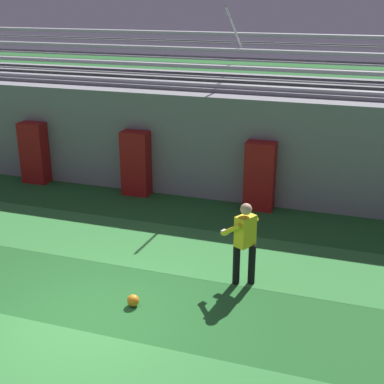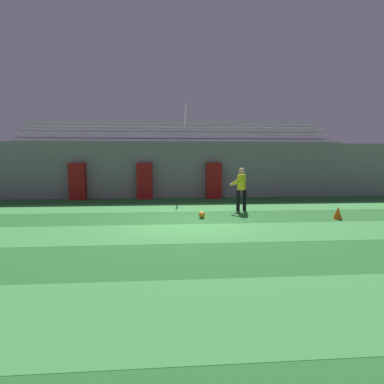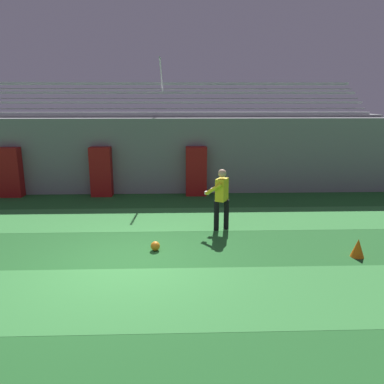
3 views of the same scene
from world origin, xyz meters
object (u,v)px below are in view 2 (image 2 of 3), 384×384
Objects in this scene: padding_pillar_gate_left at (145,181)px; traffic_cone at (338,213)px; padding_pillar_gate_right at (214,181)px; soccer_ball at (202,215)px; padding_pillar_far_left at (78,181)px; goalkeeper at (241,186)px.

padding_pillar_gate_left is 4.28× the size of traffic_cone.
padding_pillar_gate_right is 5.49m from soccer_ball.
traffic_cone reaches higher than soccer_ball.
padding_pillar_gate_right is (3.47, 0.00, 0.00)m from padding_pillar_gate_left.
padding_pillar_gate_right and padding_pillar_far_left have the same top height.
padding_pillar_gate_left is 5.83m from soccer_ball.
goalkeeper reaches higher than soccer_ball.
goalkeeper is at bearing -44.30° from padding_pillar_gate_left.
padding_pillar_far_left is 8.21m from goalkeeper.
soccer_ball is (2.28, -5.30, -0.79)m from padding_pillar_gate_left.
goalkeeper is (7.23, -3.87, 0.06)m from padding_pillar_far_left.
traffic_cone is at bearing -33.98° from goalkeeper.
traffic_cone is at bearing -59.85° from padding_pillar_gate_right.
padding_pillar_gate_left and padding_pillar_far_left have the same top height.
padding_pillar_far_left reaches higher than traffic_cone.
padding_pillar_gate_left is at bearing 139.67° from traffic_cone.
padding_pillar_gate_left is 8.18× the size of soccer_ball.
padding_pillar_gate_left is 5.55m from goalkeeper.
padding_pillar_gate_left and padding_pillar_gate_right have the same top height.
padding_pillar_far_left is (-3.26, 0.00, 0.00)m from padding_pillar_gate_left.
padding_pillar_far_left is at bearing 151.83° from goalkeeper.
soccer_ball is at bearing -139.79° from goalkeeper.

